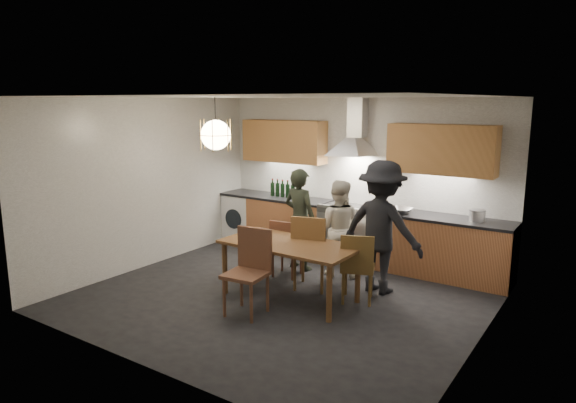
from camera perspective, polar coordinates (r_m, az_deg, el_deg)
The scene contains 17 objects.
ground at distance 6.92m, azimuth -0.68°, elevation -10.49°, with size 5.00×5.00×0.00m, color black.
room_shell at distance 6.49m, azimuth -0.72°, elevation 3.66°, with size 5.02×4.52×2.61m.
counter_run at distance 8.37m, azimuth 7.03°, elevation -3.47°, with size 5.00×0.62×0.90m.
range_stove at distance 8.38m, azimuth 6.86°, elevation -3.51°, with size 0.90×0.60×0.92m.
wall_fixtures at distance 8.25m, azimuth 7.48°, elevation 6.33°, with size 4.30×0.54×1.10m.
pendant_lamp at distance 6.99m, azimuth -8.03°, elevation 7.33°, with size 0.43×0.43×0.70m.
dining_table at distance 6.67m, azimuth 0.20°, elevation -5.35°, with size 1.78×0.91×0.75m.
chair_back_left at distance 7.48m, azimuth -0.37°, elevation -4.83°, with size 0.44×0.44×0.86m.
chair_back_mid at distance 6.96m, azimuth 2.51°, elevation -5.17°, with size 0.58×0.58×1.05m.
chair_back_right at distance 6.59m, azimuth 7.72°, elevation -6.88°, with size 0.54×0.54×0.92m.
chair_front at distance 6.28m, azimuth -4.25°, elevation -7.06°, with size 0.52×0.52×1.04m.
person_left at distance 7.80m, azimuth 1.34°, elevation -1.99°, with size 0.57×0.37×1.56m, color black.
person_mid at distance 7.56m, azimuth 5.57°, elevation -2.97°, with size 0.69×0.54×1.43m, color beige.
person_right at distance 6.96m, azimuth 10.35°, elevation -2.82°, with size 1.16×0.66×1.79m, color black.
mixing_bowl at distance 7.83m, azimuth 12.44°, elevation -0.98°, with size 0.34×0.34×0.08m, color #B2B2B5.
stock_pot at distance 7.62m, azimuth 20.28°, elevation -1.50°, with size 0.22×0.22×0.15m, color silver.
wine_bottles at distance 8.90m, azimuth -0.33°, elevation 1.44°, with size 0.61×0.07×0.30m.
Camera 1 is at (3.64, -5.30, 2.55)m, focal length 32.00 mm.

